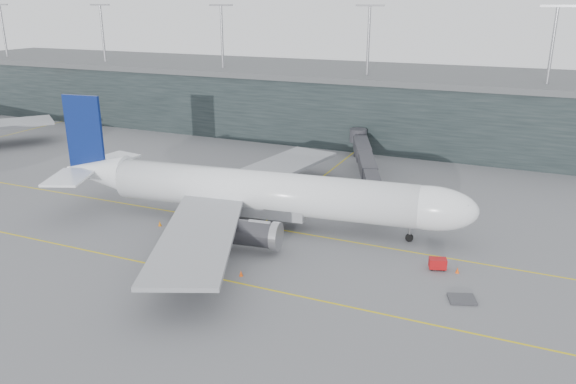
% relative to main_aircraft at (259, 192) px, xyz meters
% --- Properties ---
extents(ground, '(320.00, 320.00, 0.00)m').
position_rel_main_aircraft_xyz_m(ground, '(-4.64, 3.25, -4.78)').
color(ground, slate).
rests_on(ground, ground).
extents(taxiline_a, '(160.00, 0.25, 0.02)m').
position_rel_main_aircraft_xyz_m(taxiline_a, '(-4.64, -0.75, -4.77)').
color(taxiline_a, yellow).
rests_on(taxiline_a, ground).
extents(taxiline_b, '(160.00, 0.25, 0.02)m').
position_rel_main_aircraft_xyz_m(taxiline_b, '(-4.64, -16.75, -4.77)').
color(taxiline_b, yellow).
rests_on(taxiline_b, ground).
extents(taxiline_lead_main, '(0.25, 60.00, 0.02)m').
position_rel_main_aircraft_xyz_m(taxiline_lead_main, '(0.36, 23.25, -4.77)').
color(taxiline_lead_main, yellow).
rests_on(taxiline_lead_main, ground).
extents(terminal, '(240.00, 36.00, 29.00)m').
position_rel_main_aircraft_xyz_m(terminal, '(-4.64, 61.25, 2.84)').
color(terminal, black).
rests_on(terminal, ground).
extents(main_aircraft, '(60.70, 56.67, 17.02)m').
position_rel_main_aircraft_xyz_m(main_aircraft, '(0.00, 0.00, 0.00)').
color(main_aircraft, white).
rests_on(main_aircraft, ground).
extents(jet_bridge, '(15.59, 44.30, 5.67)m').
position_rel_main_aircraft_xyz_m(jet_bridge, '(11.07, 23.34, -0.53)').
color(jet_bridge, '#302F35').
rests_on(jet_bridge, ground).
extents(gse_cart, '(2.28, 1.80, 1.36)m').
position_rel_main_aircraft_xyz_m(gse_cart, '(25.52, -4.33, -4.02)').
color(gse_cart, '#A90C0E').
rests_on(gse_cart, ground).
extents(baggage_dolly, '(3.35, 3.01, 0.28)m').
position_rel_main_aircraft_xyz_m(baggage_dolly, '(29.13, -10.72, -4.61)').
color(baggage_dolly, '#35353A').
rests_on(baggage_dolly, ground).
extents(uld_a, '(2.45, 2.23, 1.81)m').
position_rel_main_aircraft_xyz_m(uld_a, '(-10.07, 13.36, -3.82)').
color(uld_a, '#36353A').
rests_on(uld_a, ground).
extents(uld_b, '(2.51, 2.26, 1.89)m').
position_rel_main_aircraft_xyz_m(uld_b, '(-8.25, 15.30, -3.78)').
color(uld_b, '#36353A').
rests_on(uld_b, ground).
extents(uld_c, '(2.61, 2.31, 2.01)m').
position_rel_main_aircraft_xyz_m(uld_c, '(-4.60, 12.89, -3.72)').
color(uld_c, '#36353A').
rests_on(uld_c, ground).
extents(cone_nose, '(0.44, 0.44, 0.70)m').
position_rel_main_aircraft_xyz_m(cone_nose, '(27.82, -4.39, -4.43)').
color(cone_nose, '#F6500D').
rests_on(cone_nose, ground).
extents(cone_wing_stbd, '(0.46, 0.46, 0.72)m').
position_rel_main_aircraft_xyz_m(cone_wing_stbd, '(5.13, -15.12, -4.41)').
color(cone_wing_stbd, '#D0440B').
rests_on(cone_wing_stbd, ground).
extents(cone_wing_port, '(0.46, 0.46, 0.73)m').
position_rel_main_aircraft_xyz_m(cone_wing_port, '(6.46, 14.53, -4.41)').
color(cone_wing_port, '#E9540C').
rests_on(cone_wing_port, ground).
extents(cone_tail, '(0.48, 0.48, 0.77)m').
position_rel_main_aircraft_xyz_m(cone_tail, '(-12.53, -6.21, -4.39)').
color(cone_tail, '#CD690B').
rests_on(cone_tail, ground).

